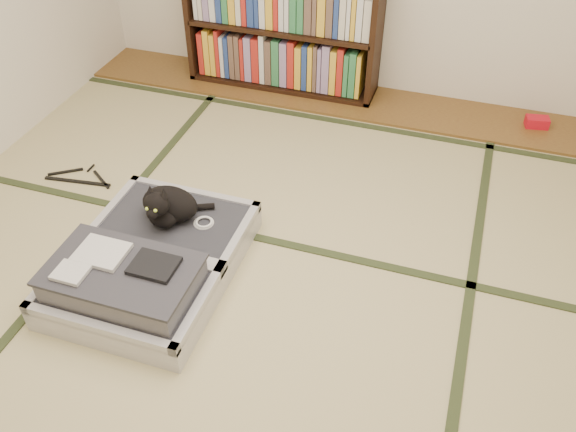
% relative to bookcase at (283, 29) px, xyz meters
% --- Properties ---
extents(floor, '(4.50, 4.50, 0.00)m').
position_rel_bookcase_xyz_m(floor, '(0.56, -2.07, -0.45)').
color(floor, '#C9B586').
rests_on(floor, ground).
extents(wood_strip, '(4.00, 0.50, 0.02)m').
position_rel_bookcase_xyz_m(wood_strip, '(0.56, -0.07, -0.44)').
color(wood_strip, brown).
rests_on(wood_strip, ground).
extents(red_item, '(0.16, 0.12, 0.07)m').
position_rel_bookcase_xyz_m(red_item, '(1.83, -0.04, -0.40)').
color(red_item, red).
rests_on(red_item, wood_strip).
extents(room_shell, '(4.50, 4.50, 4.50)m').
position_rel_bookcase_xyz_m(room_shell, '(0.56, -2.07, 1.01)').
color(room_shell, white).
rests_on(room_shell, ground).
extents(tatami_borders, '(4.00, 4.50, 0.01)m').
position_rel_bookcase_xyz_m(tatami_borders, '(0.56, -1.58, -0.45)').
color(tatami_borders, '#2D381E').
rests_on(tatami_borders, ground).
extents(bookcase, '(1.39, 0.32, 0.92)m').
position_rel_bookcase_xyz_m(bookcase, '(0.00, 0.00, 0.00)').
color(bookcase, black).
rests_on(bookcase, wood_strip).
extents(suitcase, '(0.78, 1.04, 0.31)m').
position_rel_bookcase_xyz_m(suitcase, '(0.01, -2.13, -0.34)').
color(suitcase, silver).
rests_on(suitcase, floor).
extents(cat, '(0.35, 0.35, 0.28)m').
position_rel_bookcase_xyz_m(cat, '(-0.01, -1.84, -0.20)').
color(cat, black).
rests_on(cat, suitcase).
extents(cable_coil, '(0.11, 0.11, 0.03)m').
position_rel_bookcase_xyz_m(cable_coil, '(0.17, -1.81, -0.29)').
color(cable_coil, white).
rests_on(cable_coil, suitcase).
extents(hanger, '(0.43, 0.22, 0.01)m').
position_rel_bookcase_xyz_m(hanger, '(-0.80, -1.51, -0.44)').
color(hanger, black).
rests_on(hanger, floor).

